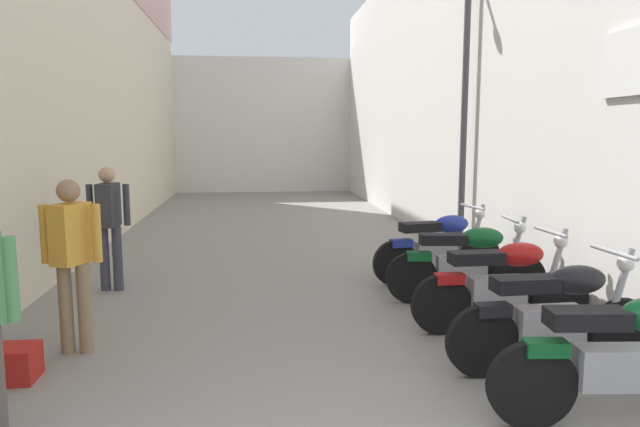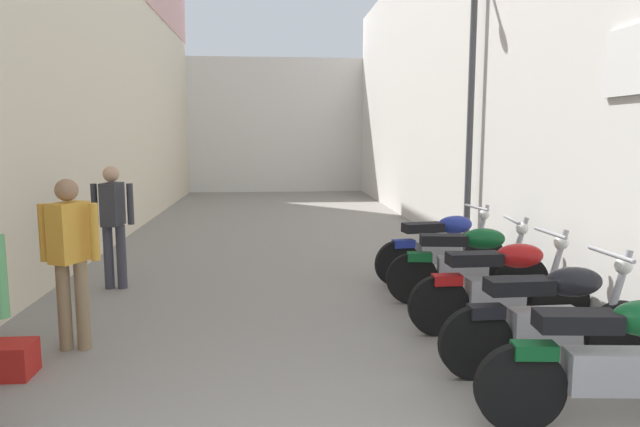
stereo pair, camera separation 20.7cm
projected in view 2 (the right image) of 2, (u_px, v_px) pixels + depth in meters
ground_plane at (284, 260)px, 9.02m from camera, size 34.07×34.07×0.00m
building_right at (448, 83)px, 10.86m from camera, size 0.45×18.07×5.87m
building_far_end at (276, 126)px, 20.59m from camera, size 8.99×2.00×4.58m
motorcycle_nearest at (619, 360)px, 3.72m from camera, size 1.85×0.58×1.04m
motorcycle_second at (552, 316)px, 4.62m from camera, size 1.85×0.58×1.04m
motorcycle_third at (502, 284)px, 5.62m from camera, size 1.85×0.58×1.04m
motorcycle_fourth at (468, 262)px, 6.57m from camera, size 1.84×0.58×1.04m
motorcycle_fifth at (443, 246)px, 7.54m from camera, size 1.84×0.58×1.04m
pedestrian_mid_alley at (70, 251)px, 5.13m from camera, size 0.52×0.39×1.57m
pedestrian_further_down at (113, 218)px, 7.22m from camera, size 0.52×0.36×1.57m
plastic_crate at (5, 360)px, 4.64m from camera, size 0.44×0.32×0.28m
street_lamp at (465, 92)px, 8.64m from camera, size 0.79×0.18×4.43m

